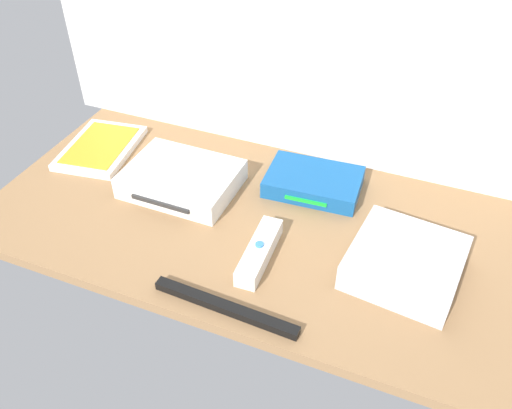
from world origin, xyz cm
name	(u,v)px	position (x,y,z in cm)	size (l,w,h in cm)	color
ground_plane	(256,225)	(0.00, 0.00, -1.00)	(100.00, 48.00, 2.00)	#936D47
back_wall	(308,1)	(0.00, 24.60, 32.00)	(110.00, 1.20, 64.00)	silver
game_console	(182,179)	(-17.11, 3.73, 2.20)	(21.20, 16.71, 4.40)	white
mini_computer	(405,262)	(27.12, -2.79, 2.64)	(18.82, 18.82, 5.30)	silver
game_case	(101,148)	(-39.63, 8.68, 0.76)	(16.15, 20.73, 1.56)	white
network_router	(314,182)	(6.77, 13.11, 1.70)	(18.69, 13.16, 3.40)	#145193
remote_wand	(259,252)	(4.05, -8.46, 1.51)	(4.25, 14.95, 3.40)	white
sensor_bar	(225,307)	(3.36, -20.73, 0.70)	(24.00, 1.80, 1.40)	black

